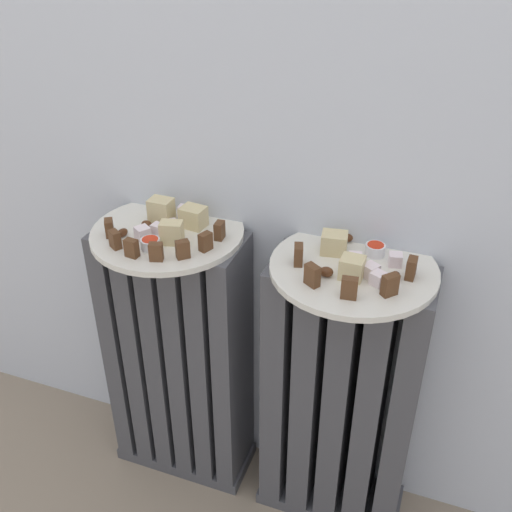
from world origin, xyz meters
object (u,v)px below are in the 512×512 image
(radiator_left, at_px, (179,360))
(jam_bowl_right, at_px, (375,249))
(radiator_right, at_px, (340,402))
(jam_bowl_left, at_px, (150,243))
(plate_left, at_px, (168,233))
(plate_right, at_px, (353,268))
(fork, at_px, (174,224))

(radiator_left, distance_m, jam_bowl_right, 0.54)
(radiator_right, bearing_deg, jam_bowl_left, -168.91)
(radiator_left, relative_size, radiator_right, 1.00)
(plate_left, distance_m, plate_right, 0.38)
(radiator_right, relative_size, jam_bowl_right, 17.55)
(jam_bowl_right, xyz_separation_m, fork, (-0.40, -0.03, -0.01))
(plate_right, bearing_deg, fork, 176.37)
(plate_left, bearing_deg, fork, 84.74)
(jam_bowl_left, bearing_deg, radiator_left, 92.57)
(jam_bowl_left, bearing_deg, jam_bowl_right, 17.17)
(radiator_left, bearing_deg, fork, 84.74)
(jam_bowl_right, relative_size, fork, 0.36)
(jam_bowl_right, bearing_deg, plate_right, -118.95)
(radiator_right, xyz_separation_m, jam_bowl_left, (-0.37, -0.07, 0.35))
(plate_right, height_order, jam_bowl_right, jam_bowl_right)
(radiator_left, xyz_separation_m, jam_bowl_left, (0.00, -0.07, 0.35))
(radiator_right, distance_m, jam_bowl_right, 0.36)
(radiator_right, height_order, jam_bowl_right, jam_bowl_right)
(radiator_right, xyz_separation_m, plate_right, (0.00, 0.00, 0.34))
(jam_bowl_left, height_order, jam_bowl_right, jam_bowl_right)
(fork, bearing_deg, plate_left, -95.26)
(radiator_left, xyz_separation_m, jam_bowl_right, (0.41, 0.05, 0.35))
(plate_right, xyz_separation_m, jam_bowl_right, (0.03, 0.05, 0.02))
(fork, bearing_deg, radiator_left, -95.26)
(plate_right, distance_m, fork, 0.38)
(radiator_right, xyz_separation_m, jam_bowl_right, (0.03, 0.05, 0.35))
(jam_bowl_left, xyz_separation_m, jam_bowl_right, (0.40, 0.12, 0.00))
(radiator_right, relative_size, plate_right, 2.13)
(radiator_right, xyz_separation_m, plate_left, (-0.38, 0.00, 0.34))
(jam_bowl_left, bearing_deg, radiator_right, 11.09)
(plate_left, height_order, jam_bowl_right, jam_bowl_right)
(jam_bowl_right, bearing_deg, plate_left, -172.83)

